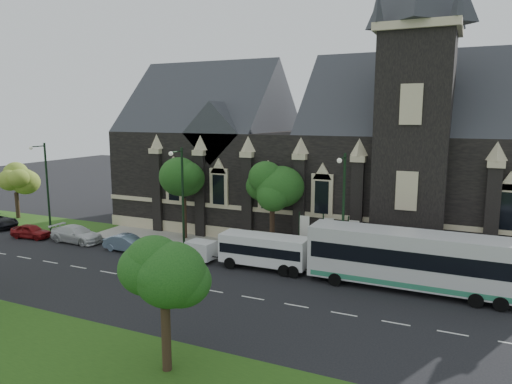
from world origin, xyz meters
The scene contains 19 objects.
ground centered at (0.00, 0.00, 0.00)m, with size 160.00×160.00×0.00m, color black.
sidewalk centered at (0.00, 9.50, 0.07)m, with size 80.00×5.00×0.15m, color #9C988E.
museum centered at (5.12, 18.78, 8.17)m, with size 40.00×17.70×29.90m.
tree_park_east centered at (6.18, -9.32, 4.62)m, with size 3.40×3.40×6.28m.
tree_walk_right centered at (3.21, 10.71, 5.82)m, with size 4.08×4.08×7.80m.
tree_walk_left centered at (-5.80, 10.70, 5.73)m, with size 3.91×3.91×7.64m.
tree_walk_far centered at (-27.82, 10.18, 4.62)m, with size 3.40×3.40×6.28m.
street_lamp_near centered at (10.00, 7.09, 5.11)m, with size 0.36×1.88×9.00m.
street_lamp_mid centered at (-4.00, 7.09, 5.11)m, with size 0.36×1.88×9.00m.
street_lamp_far centered at (-20.00, 7.09, 5.11)m, with size 0.36×1.88×9.00m.
banner_flag_left centered at (6.29, 9.00, 2.38)m, with size 0.90×0.10×4.00m.
banner_flag_center centered at (8.29, 9.00, 2.38)m, with size 0.90×0.10×4.00m.
banner_flag_right centered at (10.29, 9.00, 2.38)m, with size 0.90×0.10×4.00m.
tour_coach centered at (15.07, 5.77, 2.16)m, with size 13.69×3.19×3.99m.
shuttle_bus centered at (4.34, 5.69, 1.53)m, with size 6.86×2.54×2.63m.
box_trailer centered at (-1.00, 5.20, 0.95)m, with size 3.18×1.87×1.67m.
sedan centered at (-8.33, 5.07, 0.72)m, with size 1.52×4.35×1.43m, color slate.
car_far_red centered at (-19.69, 4.71, 0.67)m, with size 1.59×3.95×1.35m, color maroon.
car_far_white centered at (-14.57, 5.43, 0.76)m, with size 2.14×5.27×1.53m, color silver.
Camera 1 is at (18.14, -26.18, 11.77)m, focal length 32.90 mm.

